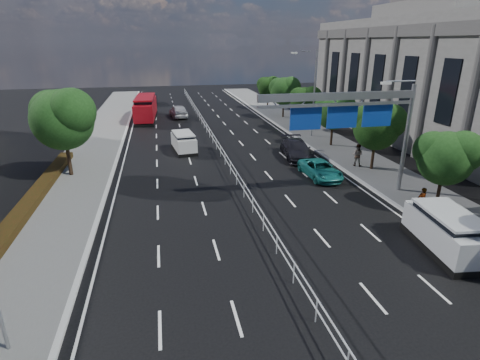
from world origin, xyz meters
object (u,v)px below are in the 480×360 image
object	(u,v)px
red_bus	(146,108)
silver_minivan	(447,232)
white_minivan	(184,142)
pedestrian_b	(357,155)
overhead_gantry	(355,112)
near_car_silver	(178,111)
near_car_dark	(151,99)
parked_car_dark	(296,149)
parked_car_teal	(320,169)
pedestrian_a	(422,200)

from	to	relation	value
red_bus	silver_minivan	distance (m)	40.06
white_minivan	pedestrian_b	xyz separation A→B (m)	(13.45, -7.78, 0.17)
overhead_gantry	near_car_silver	bearing A→B (deg)	107.03
near_car_dark	silver_minivan	xyz separation A→B (m)	(14.46, -50.45, 0.19)
silver_minivan	parked_car_dark	distance (m)	16.45
parked_car_teal	pedestrian_a	size ratio (longest dim) A/B	2.81
near_car_silver	parked_car_dark	distance (m)	23.25
near_car_silver	silver_minivan	world-z (taller)	silver_minivan
red_bus	pedestrian_b	size ratio (longest dim) A/B	5.60
near_car_silver	pedestrian_b	bearing A→B (deg)	111.33
red_bus	parked_car_teal	xyz separation A→B (m)	(13.32, -25.97, -0.94)
red_bus	pedestrian_b	distance (m)	29.80
near_car_dark	parked_car_teal	xyz separation A→B (m)	(12.76, -39.29, -0.18)
overhead_gantry	silver_minivan	bearing A→B (deg)	-78.86
white_minivan	parked_car_dark	xyz separation A→B (m)	(9.57, -4.22, -0.09)
parked_car_dark	pedestrian_a	bearing A→B (deg)	-68.94
near_car_dark	parked_car_teal	world-z (taller)	near_car_dark
overhead_gantry	pedestrian_b	xyz separation A→B (m)	(3.64, 5.38, -4.56)
silver_minivan	pedestrian_a	size ratio (longest dim) A/B	3.18
pedestrian_b	parked_car_teal	bearing A→B (deg)	61.84
near_car_dark	pedestrian_b	bearing A→B (deg)	114.97
silver_minivan	pedestrian_b	bearing A→B (deg)	88.06
white_minivan	pedestrian_a	xyz separation A→B (m)	(12.67, -16.83, 0.07)
near_car_dark	pedestrian_a	world-z (taller)	pedestrian_a
near_car_dark	pedestrian_b	xyz separation A→B (m)	(16.64, -37.65, 0.24)
white_minivan	near_car_silver	distance (m)	17.20
near_car_silver	parked_car_teal	world-z (taller)	near_car_silver
parked_car_teal	red_bus	bearing A→B (deg)	114.77
pedestrian_a	overhead_gantry	bearing A→B (deg)	-58.12
near_car_silver	silver_minivan	size ratio (longest dim) A/B	0.98
parked_car_dark	parked_car_teal	bearing A→B (deg)	-82.74
pedestrian_a	pedestrian_b	distance (m)	9.09
pedestrian_b	near_car_dark	bearing A→B (deg)	-27.26
near_car_silver	parked_car_dark	xyz separation A→B (m)	(9.06, -21.41, -0.07)
near_car_silver	parked_car_dark	bearing A→B (deg)	106.88
parked_car_teal	overhead_gantry	bearing A→B (deg)	-88.73
red_bus	parked_car_dark	distance (m)	24.69
pedestrian_b	red_bus	bearing A→B (deg)	-15.84
overhead_gantry	silver_minivan	world-z (taller)	overhead_gantry
near_car_silver	parked_car_teal	distance (m)	28.12
overhead_gantry	white_minivan	bearing A→B (deg)	126.69
pedestrian_b	white_minivan	bearing A→B (deg)	8.84
silver_minivan	overhead_gantry	bearing A→B (deg)	108.85
overhead_gantry	pedestrian_a	world-z (taller)	overhead_gantry
white_minivan	near_car_dark	size ratio (longest dim) A/B	0.87
parked_car_teal	pedestrian_b	bearing A→B (deg)	20.55
parked_car_dark	pedestrian_b	xyz separation A→B (m)	(3.88, -3.56, 0.27)
parked_car_teal	pedestrian_a	distance (m)	8.04
parked_car_teal	pedestrian_a	xyz separation A→B (m)	(3.10, -7.41, 0.31)
pedestrian_a	near_car_silver	bearing A→B (deg)	-76.40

